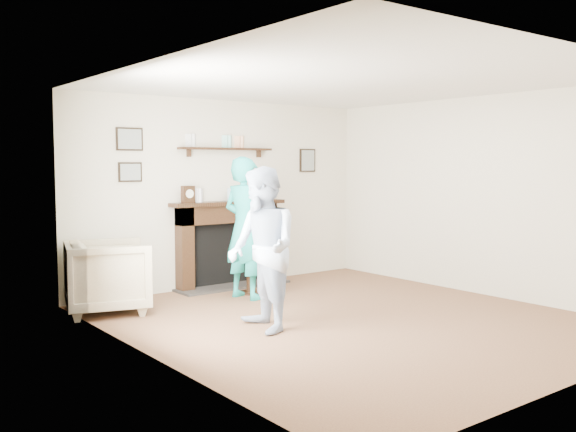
% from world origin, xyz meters
% --- Properties ---
extents(ground, '(5.00, 5.00, 0.00)m').
position_xyz_m(ground, '(0.00, 0.00, 0.00)').
color(ground, brown).
rests_on(ground, ground).
extents(room_shell, '(4.54, 5.02, 2.52)m').
position_xyz_m(room_shell, '(-0.00, 0.69, 1.62)').
color(room_shell, beige).
rests_on(room_shell, ground).
extents(armchair, '(1.09, 1.07, 0.81)m').
position_xyz_m(armchair, '(-1.90, 1.89, 0.00)').
color(armchair, '#C3B891').
rests_on(armchair, ground).
extents(man, '(0.77, 0.90, 1.63)m').
position_xyz_m(man, '(-1.00, 0.19, 0.00)').
color(man, '#ADBED8').
rests_on(man, ground).
extents(woman, '(0.55, 0.71, 1.74)m').
position_xyz_m(woman, '(-0.27, 1.59, 0.00)').
color(woman, '#21C0B2').
rests_on(woman, ground).
extents(pedestal_table, '(0.36, 0.36, 1.15)m').
position_xyz_m(pedestal_table, '(-0.07, 1.80, 0.71)').
color(pedestal_table, black).
rests_on(pedestal_table, ground).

